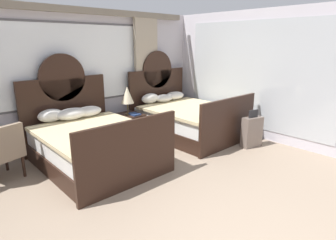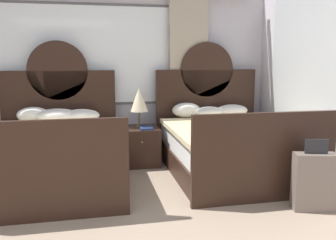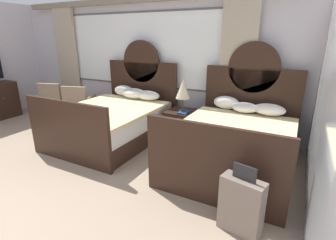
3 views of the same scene
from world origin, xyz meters
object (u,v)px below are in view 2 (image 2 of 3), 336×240
nightstand_between_beds (140,146)px  book_on_nightstand (146,128)px  bed_near_mirror (227,145)px  bed_near_window (54,153)px  suitcase_on_floor (314,181)px  table_lamp_on_nightstand (139,100)px

nightstand_between_beds → book_on_nightstand: book_on_nightstand is taller
bed_near_mirror → book_on_nightstand: bearing=155.2°
bed_near_window → book_on_nightstand: (1.25, 0.49, 0.19)m
bed_near_window → suitcase_on_floor: bearing=-27.2°
table_lamp_on_nightstand → bed_near_mirror: bearing=-27.6°
bed_near_window → nightstand_between_beds: bed_near_window is taller
table_lamp_on_nightstand → book_on_nightstand: size_ratio=2.30×
table_lamp_on_nightstand → nightstand_between_beds: bearing=128.2°
bed_near_window → nightstand_between_beds: 1.32m
nightstand_between_beds → table_lamp_on_nightstand: (0.00, -0.00, 0.69)m
nightstand_between_beds → table_lamp_on_nightstand: 0.69m
table_lamp_on_nightstand → book_on_nightstand: 0.42m
nightstand_between_beds → suitcase_on_floor: 2.57m
bed_near_mirror → nightstand_between_beds: bearing=152.3°
nightstand_between_beds → book_on_nightstand: bearing=-52.9°
nightstand_between_beds → suitcase_on_floor: (1.58, -2.02, 0.03)m
nightstand_between_beds → book_on_nightstand: (0.09, -0.11, 0.30)m
bed_near_mirror → nightstand_between_beds: 1.32m
bed_near_window → table_lamp_on_nightstand: bearing=27.4°
book_on_nightstand → suitcase_on_floor: 2.44m
bed_near_window → nightstand_between_beds: size_ratio=3.69×
nightstand_between_beds → table_lamp_on_nightstand: table_lamp_on_nightstand is taller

